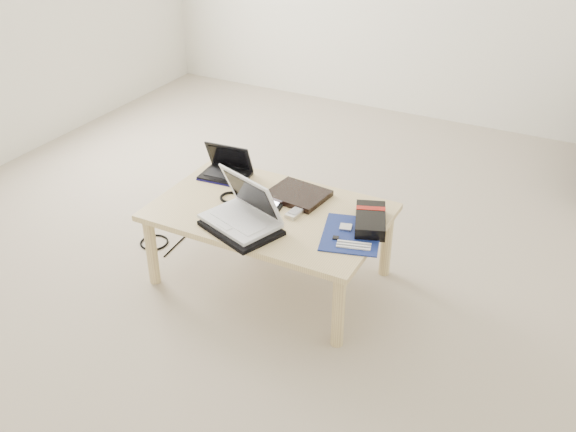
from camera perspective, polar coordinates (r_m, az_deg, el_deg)
The scene contains 13 objects.
ground at distance 3.72m, azimuth -1.46°, elevation -0.64°, with size 4.00×4.00×0.00m, color #AA9C89.
coffee_table at distance 3.09m, azimuth -1.65°, elevation -0.19°, with size 1.10×0.70×0.40m.
book at distance 3.17m, azimuth 0.88°, elevation 1.91°, with size 0.30×0.26×0.03m.
netbook at distance 3.38m, azimuth -5.50°, elevation 4.14°, with size 0.26×0.20×0.17m.
tablet at distance 3.12m, azimuth -2.44°, elevation 1.22°, with size 0.25×0.20×0.01m.
remote at distance 3.07m, azimuth 1.32°, elevation 0.80°, with size 0.08×0.24×0.02m.
neoprene_sleeve at distance 2.91m, azimuth -4.20°, elevation -1.07°, with size 0.34×0.25×0.02m, color black.
white_laptop at distance 2.92m, azimuth -3.97°, elevation 0.39°, with size 0.40×0.34×0.23m.
motherboard at distance 2.89m, azimuth 5.70°, elevation -1.62°, with size 0.33×0.38×0.01m.
gpu_box at distance 2.95m, azimuth 7.33°, elevation -0.36°, with size 0.22×0.30×0.06m.
cable_coil at distance 3.17m, azimuth -5.08°, elevation 1.66°, with size 0.11×0.11×0.01m, color black.
floor_cable_coil at distance 3.62m, azimuth -11.81°, elevation -2.31°, with size 0.16×0.16×0.01m, color black.
floor_cable_trail at distance 3.60m, azimuth -9.62°, elevation -2.26°, with size 0.01×0.01×0.32m, color black.
Camera 1 is at (1.55, -2.77, 1.95)m, focal length 40.00 mm.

